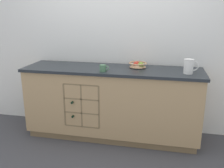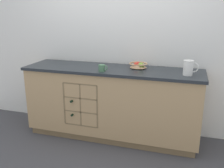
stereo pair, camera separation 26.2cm
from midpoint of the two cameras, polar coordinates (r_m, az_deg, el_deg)
ground_plane at (r=3.45m, az=-2.22°, el=-11.66°), size 14.00×14.00×0.00m
back_wall at (r=3.41m, az=-0.98°, el=10.53°), size 4.60×0.06×2.55m
kitchen_island at (r=3.26m, az=-2.37°, el=-4.31°), size 2.24×0.62×0.93m
fruit_bowl at (r=3.16m, az=3.58°, el=4.48°), size 0.23×0.23×0.08m
white_pitcher at (r=2.94m, az=14.77°, el=3.97°), size 0.17×0.11×0.17m
ceramic_mug at (r=2.96m, az=-4.58°, el=3.62°), size 0.11×0.08×0.08m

